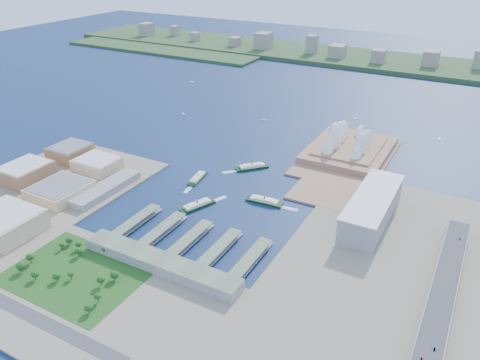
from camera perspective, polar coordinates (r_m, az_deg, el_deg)
The scene contains 26 objects.
ground at distance 642.86m, azimuth -3.32°, elevation -3.91°, with size 3000.00×3000.00×0.00m, color #0E1A43.
west_land at distance 732.85m, azimuth -24.77°, elevation -2.30°, with size 220.00×390.00×3.00m, color gray.
south_land at distance 511.84m, azimuth -16.20°, elevation -14.37°, with size 720.00×180.00×3.00m, color gray.
east_land at distance 532.50m, azimuth 16.66°, elevation -12.55°, with size 240.00×500.00×3.00m, color gray.
peninsula at distance 817.47m, azimuth 12.90°, elevation 2.69°, with size 135.00×220.00×3.00m, color #936750.
far_shore at distance 1508.93m, azimuth 17.26°, elevation 13.64°, with size 2200.00×260.00×12.00m, color #2D4926.
opera_house at distance 824.16m, azimuth 13.37°, elevation 5.15°, with size 134.00×180.00×58.00m, color white, non-canonical shape.
toaster_building at distance 634.59m, azimuth 15.78°, elevation -3.30°, with size 45.00×155.00×35.00m, color gray.
expressway at distance 517.01m, azimuth 23.11°, elevation -14.15°, with size 26.00×340.00×11.85m, color gray, non-canonical shape.
west_buildings at distance 744.06m, azimuth -22.94°, elevation -0.15°, with size 200.00×280.00×27.00m, color #916948, non-canonical shape.
ferry_wharves at distance 581.61m, azimuth -6.07°, elevation -7.21°, with size 184.00×90.00×9.30m, color #58694F, non-canonical shape.
terminal_building at distance 540.30m, azimuth -9.64°, elevation -9.96°, with size 200.00×28.00×12.00m, color gray.
park at distance 552.74m, azimuth -19.46°, elevation -10.13°, with size 150.00×110.00×16.00m, color #194714, non-canonical shape.
far_skyline at distance 1482.82m, azimuth 17.26°, elevation 14.75°, with size 1900.00×140.00×55.00m, color gray, non-canonical shape.
ferry_a at distance 727.39m, azimuth -5.18°, elevation 0.39°, with size 12.65×49.71×9.40m, color black, non-canonical shape.
ferry_b at distance 759.49m, azimuth 1.48°, elevation 1.75°, with size 13.76×54.04×10.22m, color black, non-canonical shape.
ferry_c at distance 652.92m, azimuth -5.21°, elevation -2.94°, with size 13.60×53.42×10.10m, color black, non-canonical shape.
ferry_d at distance 661.63m, azimuth 2.99°, elevation -2.41°, with size 13.64×53.57×10.13m, color black, non-canonical shape.
boat_a at distance 1012.85m, azimuth -6.92°, elevation 8.02°, with size 3.19×12.75×2.46m, color white, non-canonical shape.
boat_b at distance 972.66m, azimuth 2.91°, elevation 7.36°, with size 3.31×9.46×2.55m, color white, non-canonical shape.
boat_c at distance 949.53m, azimuth 23.13°, elevation 4.63°, with size 3.59×12.31×2.77m, color white, non-canonical shape.
boat_d at distance 1250.62m, azimuth -5.89°, elevation 11.82°, with size 3.72×17.00×2.87m, color white, non-canonical shape.
boat_e at distance 1009.45m, azimuth 13.86°, elevation 7.35°, with size 3.18×10.00×2.45m, color white, non-canonical shape.
car_a at distance 452.42m, azimuth 21.26°, elevation -19.65°, with size 1.48×3.69×1.26m, color slate.
car_b at distance 464.26m, azimuth 22.63°, elevation -18.50°, with size 1.40×4.01×1.32m, color slate.
car_c at distance 618.68m, azimuth 25.23°, elevation -6.49°, with size 1.79×4.40×1.28m, color slate.
Camera 1 is at (296.94, -462.84, 332.98)m, focal length 35.00 mm.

